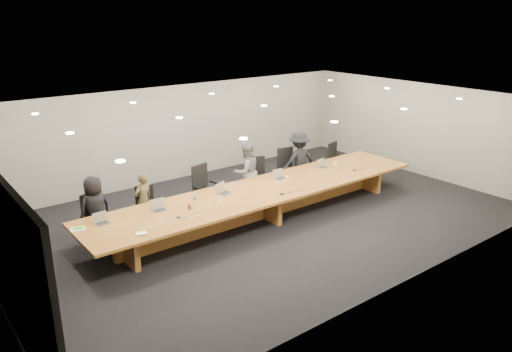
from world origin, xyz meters
The scene contains 28 objects.
ground centered at (0.00, 0.00, 0.00)m, with size 12.00×12.00×0.00m, color black.
back_wall centered at (0.00, 4.00, 1.40)m, with size 12.00×0.02×2.80m, color #B6B2A6.
conference_table centered at (0.00, 0.00, 0.52)m, with size 9.00×1.80×0.75m.
chair_far_left centered at (-3.69, 1.22, 0.54)m, with size 0.55×0.55×1.08m, color black, non-canonical shape.
chair_left centered at (-2.53, 1.16, 0.51)m, with size 0.52×0.52×1.01m, color black, non-canonical shape.
chair_mid_left centered at (-0.83, 1.26, 0.60)m, with size 0.61×0.61×1.19m, color black, non-canonical shape.
chair_mid_right centered at (0.83, 1.22, 0.55)m, with size 0.56×0.56×1.10m, color black, non-canonical shape.
chair_right centered at (1.89, 1.20, 0.59)m, with size 0.61×0.61×1.19m, color black, non-canonical shape.
chair_far_right centered at (3.81, 1.15, 0.53)m, with size 0.54×0.54×1.06m, color black, non-canonical shape.
person_a centered at (-3.69, 1.23, 0.74)m, with size 0.73×0.47×1.49m, color black.
person_b centered at (-2.55, 1.25, 0.67)m, with size 0.49×0.32×1.34m, color #3E3B22.
person_c centered at (0.38, 1.21, 0.80)m, with size 0.78×0.61×1.61m, color #605F62.
person_d centered at (2.20, 1.16, 0.81)m, with size 1.04×0.60×1.61m, color black.
laptop_a centered at (-3.86, 0.35, 0.87)m, with size 0.30×0.22×0.23m, color tan, non-canonical shape.
laptop_b centered at (-2.63, 0.27, 0.88)m, with size 0.32×0.24×0.26m, color #B7A68B, non-canonical shape.
laptop_c centered at (-0.92, 0.29, 0.88)m, with size 0.34×0.25×0.27m, color #BBAA8E, non-canonical shape.
laptop_d centered at (0.82, 0.33, 0.87)m, with size 0.31×0.23×0.25m, color #BEAD91, non-canonical shape.
laptop_e centered at (2.37, 0.32, 0.87)m, with size 0.31×0.22×0.24m, color #BBB08F, non-canonical shape.
water_bottle centered at (-1.79, 0.23, 0.86)m, with size 0.07×0.07×0.21m, color #AFC0BD.
amber_mug centered at (-2.07, -0.02, 0.80)m, with size 0.08×0.08×0.10m, color brown.
paper_cup_near centered at (0.93, 0.23, 0.79)m, with size 0.07×0.07×0.08m, color white.
paper_cup_far centered at (2.78, 0.29, 0.80)m, with size 0.08×0.08×0.10m, color white.
notepad centered at (-4.35, 0.39, 0.76)m, with size 0.27×0.22×0.02m, color white.
lime_gadget centered at (-4.33, 0.40, 0.78)m, with size 0.18×0.10×0.03m, color #66C634.
av_box centered at (-3.46, -0.58, 0.76)m, with size 0.19×0.15×0.03m, color #A4A5A9.
mic_left centered at (-2.50, -0.30, 0.76)m, with size 0.12×0.12×0.03m, color black.
mic_center centered at (0.11, -0.55, 0.77)m, with size 0.12×0.12×0.03m, color black.
mic_right centered at (2.86, -0.34, 0.76)m, with size 0.11×0.11×0.03m, color black.
Camera 1 is at (-7.05, -8.83, 4.82)m, focal length 35.00 mm.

